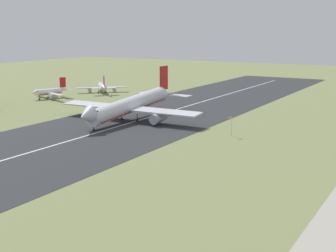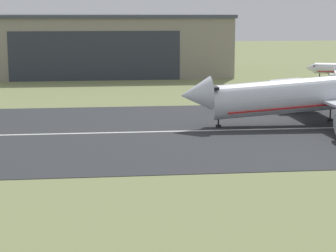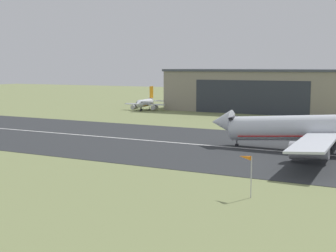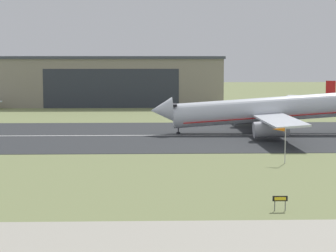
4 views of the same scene
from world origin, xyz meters
name	(u,v)px [view 1 (image 1 of 4)]	position (x,y,z in m)	size (l,w,h in m)	color
ground_plane	(255,164)	(0.00, 52.67, 0.00)	(634.33, 634.33, 0.00)	#7A8451
runway_strip	(80,138)	(0.00, 105.34, 0.03)	(394.33, 51.50, 0.06)	#2B2D30
runway_centreline	(80,138)	(0.00, 105.34, 0.07)	(354.90, 0.70, 0.01)	silver
airplane_landing	(130,105)	(29.53, 108.21, 5.08)	(53.38, 52.70, 16.91)	silver
airplane_parked_west	(49,92)	(52.65, 168.49, 3.06)	(18.32, 23.97, 9.12)	white
airplane_parked_east	(102,87)	(80.59, 160.91, 2.78)	(21.42, 21.48, 9.06)	silver
windsock_pole	(229,119)	(23.55, 69.34, 5.08)	(2.20, 1.35, 5.72)	#B7B7BC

